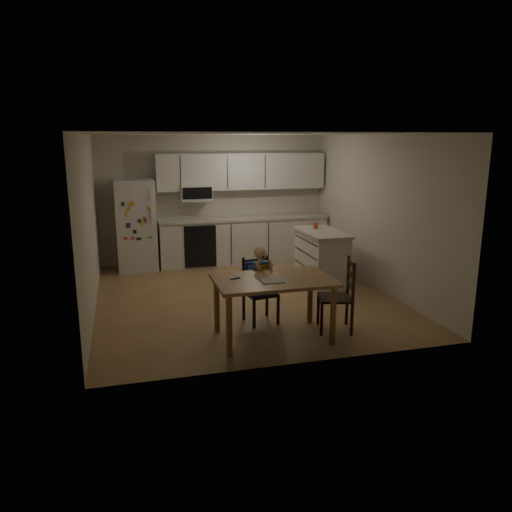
{
  "coord_description": "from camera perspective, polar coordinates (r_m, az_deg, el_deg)",
  "views": [
    {
      "loc": [
        -1.78,
        -7.32,
        2.44
      ],
      "look_at": [
        -0.11,
        -1.13,
        0.92
      ],
      "focal_mm": 35.0,
      "sensor_mm": 36.0,
      "label": 1
    }
  ],
  "objects": [
    {
      "name": "napkin",
      "position": [
        5.97,
        1.81,
        -2.85
      ],
      "size": [
        0.26,
        0.23,
        0.01
      ],
      "primitive_type": "cube",
      "color": "#AAABAF",
      "rests_on": "dining_table"
    },
    {
      "name": "chair_booster",
      "position": [
        6.69,
        0.39,
        -2.42
      ],
      "size": [
        0.44,
        0.44,
        1.03
      ],
      "rotation": [
        0.0,
        0.0,
        0.16
      ],
      "color": "black",
      "rests_on": "ground"
    },
    {
      "name": "kitchen_run",
      "position": [
        9.95,
        -1.65,
        4.3
      ],
      "size": [
        3.37,
        0.62,
        2.15
      ],
      "color": "silver",
      "rests_on": "ground"
    },
    {
      "name": "dining_table",
      "position": [
        6.11,
        1.99,
        -3.54
      ],
      "size": [
        1.44,
        0.92,
        0.77
      ],
      "color": "olive",
      "rests_on": "ground"
    },
    {
      "name": "kitchen_island",
      "position": [
        8.67,
        7.49,
        -0.05
      ],
      "size": [
        0.63,
        1.21,
        0.89
      ],
      "color": "silver",
      "rests_on": "ground"
    },
    {
      "name": "refrigerator",
      "position": [
        9.61,
        -13.53,
        3.44
      ],
      "size": [
        0.72,
        0.7,
        1.7
      ],
      "primitive_type": "cube",
      "color": "silver",
      "rests_on": "ground"
    },
    {
      "name": "red_cup",
      "position": [
        8.79,
        6.83,
        3.45
      ],
      "size": [
        0.08,
        0.08,
        0.11
      ],
      "primitive_type": "cylinder",
      "color": "#C64117",
      "rests_on": "kitchen_island"
    },
    {
      "name": "chair_side",
      "position": [
        6.5,
        9.89,
        -3.9
      ],
      "size": [
        0.52,
        0.52,
        0.95
      ],
      "rotation": [
        0.0,
        0.0,
        -1.84
      ],
      "color": "black",
      "rests_on": "ground"
    },
    {
      "name": "room",
      "position": [
        8.09,
        -2.21,
        4.86
      ],
      "size": [
        4.52,
        5.01,
        2.51
      ],
      "color": "olive",
      "rests_on": "ground"
    },
    {
      "name": "toddler_spoon",
      "position": [
        6.06,
        -2.48,
        -2.58
      ],
      "size": [
        0.12,
        0.06,
        0.02
      ],
      "primitive_type": "cylinder",
      "rotation": [
        0.0,
        1.57,
        0.35
      ],
      "color": "#1F37A8",
      "rests_on": "dining_table"
    }
  ]
}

